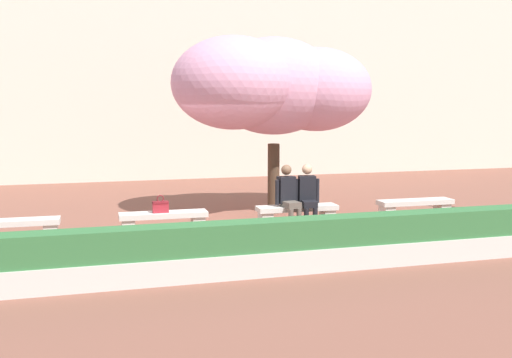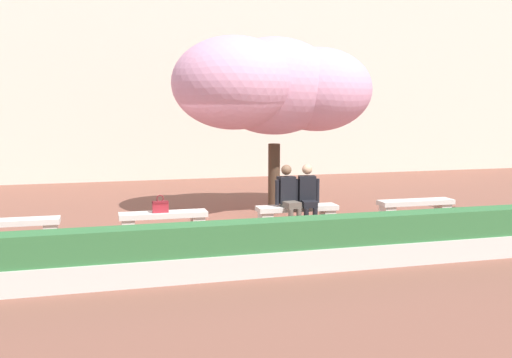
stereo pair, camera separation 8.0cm
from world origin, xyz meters
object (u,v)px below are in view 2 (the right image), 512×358
at_px(person_seated_right, 308,193).
at_px(cherry_tree_main, 272,86).
at_px(handbag, 160,206).
at_px(stone_bench_center, 297,213).
at_px(person_seated_left, 288,194).
at_px(stone_bench_near_east, 416,207).
at_px(stone_bench_near_west, 163,220).
at_px(stone_bench_west_end, 12,228).

bearing_deg(person_seated_right, cherry_tree_main, 99.34).
xyz_separation_m(person_seated_right, handbag, (-2.99, 0.02, -0.12)).
distance_m(stone_bench_center, cherry_tree_main, 3.05).
height_order(person_seated_left, handbag, person_seated_left).
bearing_deg(stone_bench_near_east, cherry_tree_main, 150.36).
bearing_deg(stone_bench_near_west, cherry_tree_main, 30.73).
bearing_deg(cherry_tree_main, handbag, -149.36).
xyz_separation_m(stone_bench_west_end, stone_bench_near_east, (8.16, 0.00, 0.00)).
height_order(stone_bench_west_end, stone_bench_center, same).
distance_m(person_seated_right, cherry_tree_main, 2.76).
relative_size(stone_bench_near_west, handbag, 4.96).
bearing_deg(person_seated_right, stone_bench_center, 165.91).
distance_m(stone_bench_near_west, stone_bench_center, 2.72).
height_order(stone_bench_near_west, stone_bench_center, same).
relative_size(stone_bench_west_end, person_seated_right, 1.30).
distance_m(stone_bench_west_end, stone_bench_center, 5.44).
height_order(person_seated_right, cherry_tree_main, cherry_tree_main).
relative_size(person_seated_left, cherry_tree_main, 0.28).
height_order(handbag, cherry_tree_main, cherry_tree_main).
xyz_separation_m(stone_bench_near_west, stone_bench_near_east, (5.44, 0.00, 0.00)).
relative_size(stone_bench_near_west, stone_bench_near_east, 1.00).
bearing_deg(person_seated_right, handbag, 179.55).
xyz_separation_m(stone_bench_center, handbag, (-2.78, -0.03, 0.28)).
bearing_deg(person_seated_left, person_seated_right, 0.04).
height_order(stone_bench_near_east, handbag, handbag).
relative_size(stone_bench_center, stone_bench_near_east, 1.00).
relative_size(handbag, cherry_tree_main, 0.07).
distance_m(stone_bench_near_east, person_seated_right, 2.54).
relative_size(stone_bench_near_west, cherry_tree_main, 0.36).
height_order(stone_bench_west_end, cherry_tree_main, cherry_tree_main).
height_order(stone_bench_near_east, person_seated_right, person_seated_right).
bearing_deg(stone_bench_near_west, stone_bench_west_end, 180.00).
xyz_separation_m(stone_bench_near_east, person_seated_right, (-2.51, -0.05, 0.40)).
xyz_separation_m(handbag, cherry_tree_main, (2.72, 1.61, 2.32)).
distance_m(stone_bench_west_end, stone_bench_near_east, 8.16).
distance_m(stone_bench_near_west, handbag, 0.29).
xyz_separation_m(stone_bench_near_west, cherry_tree_main, (2.66, 1.58, 2.60)).
relative_size(stone_bench_near_east, person_seated_right, 1.30).
bearing_deg(handbag, stone_bench_near_west, 26.56).
bearing_deg(stone_bench_near_east, stone_bench_west_end, 180.00).
distance_m(stone_bench_center, handbag, 2.79).
xyz_separation_m(stone_bench_west_end, stone_bench_center, (5.44, 0.00, 0.00)).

